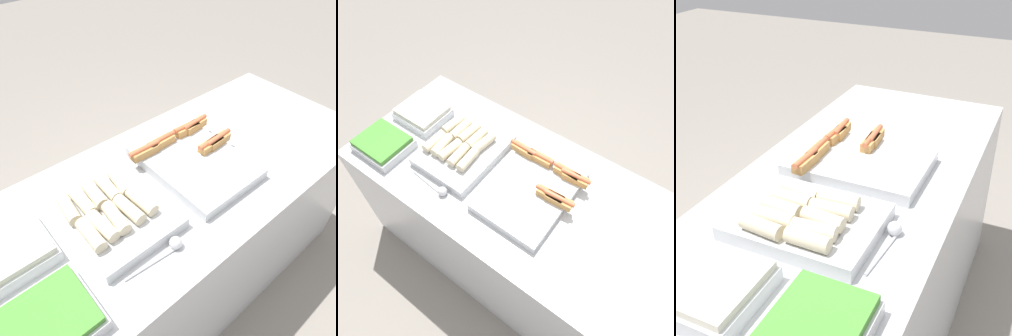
% 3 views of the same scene
% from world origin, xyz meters
% --- Properties ---
extents(ground_plane, '(12.00, 12.00, 0.00)m').
position_xyz_m(ground_plane, '(0.00, 0.00, 0.00)').
color(ground_plane, gray).
extents(counter, '(1.88, 0.82, 0.86)m').
position_xyz_m(counter, '(0.00, 0.00, 0.43)').
color(counter, silver).
rests_on(counter, ground_plane).
extents(tray_hotdogs, '(0.45, 0.51, 0.10)m').
position_xyz_m(tray_hotdogs, '(0.05, 0.02, 0.89)').
color(tray_hotdogs, silver).
rests_on(tray_hotdogs, counter).
extents(tray_wraps, '(0.35, 0.46, 0.10)m').
position_xyz_m(tray_wraps, '(-0.38, 0.00, 0.90)').
color(tray_wraps, silver).
rests_on(tray_wraps, counter).
extents(tray_side_front, '(0.27, 0.24, 0.07)m').
position_xyz_m(tray_side_front, '(-0.75, -0.23, 0.89)').
color(tray_side_front, silver).
rests_on(tray_side_front, counter).
extents(tray_side_back, '(0.27, 0.24, 0.07)m').
position_xyz_m(tray_side_back, '(-0.75, 0.06, 0.89)').
color(tray_side_back, silver).
rests_on(tray_side_back, counter).
extents(serving_spoon_near, '(0.24, 0.05, 0.05)m').
position_xyz_m(serving_spoon_near, '(-0.31, -0.26, 0.88)').
color(serving_spoon_near, silver).
rests_on(serving_spoon_near, counter).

